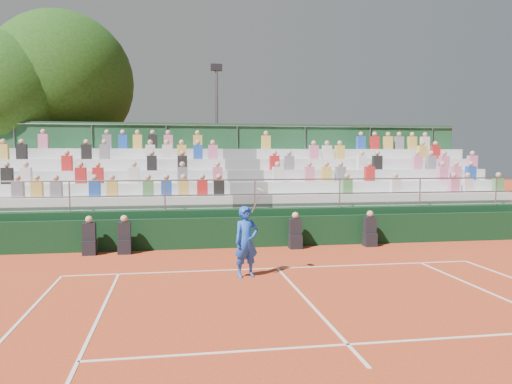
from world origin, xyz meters
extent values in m
plane|color=#C54520|center=(0.00, 0.00, 0.00)|extent=(90.00, 90.00, 0.00)
cube|color=white|center=(0.00, 0.00, 0.01)|extent=(11.00, 0.06, 0.01)
cube|color=white|center=(0.00, -3.20, 0.01)|extent=(0.06, 6.40, 0.01)
cube|color=white|center=(0.00, -5.49, 0.01)|extent=(8.22, 0.06, 0.01)
cube|color=black|center=(0.00, 3.20, 0.50)|extent=(20.00, 0.15, 1.00)
cube|color=black|center=(-5.26, 2.75, 0.22)|extent=(0.40, 0.40, 0.44)
cube|color=black|center=(-5.26, 2.75, 0.70)|extent=(0.38, 0.25, 0.55)
sphere|color=tan|center=(-5.26, 2.75, 1.08)|extent=(0.22, 0.22, 0.22)
cube|color=black|center=(-4.22, 2.75, 0.22)|extent=(0.40, 0.40, 0.44)
cube|color=black|center=(-4.22, 2.75, 0.70)|extent=(0.38, 0.25, 0.55)
sphere|color=tan|center=(-4.22, 2.75, 1.08)|extent=(0.22, 0.22, 0.22)
cube|color=black|center=(1.17, 2.75, 0.22)|extent=(0.40, 0.40, 0.44)
cube|color=black|center=(1.17, 2.75, 0.70)|extent=(0.38, 0.25, 0.55)
sphere|color=tan|center=(1.17, 2.75, 1.08)|extent=(0.22, 0.22, 0.22)
cube|color=black|center=(3.72, 2.75, 0.22)|extent=(0.40, 0.40, 0.44)
cube|color=black|center=(3.72, 2.75, 0.70)|extent=(0.38, 0.25, 0.55)
sphere|color=tan|center=(3.72, 2.75, 1.08)|extent=(0.22, 0.22, 0.22)
cube|color=black|center=(0.00, 6.30, 0.60)|extent=(20.00, 5.20, 1.20)
cube|color=silver|center=(-5.35, 4.62, 1.41)|extent=(9.30, 0.85, 0.42)
cube|color=silver|center=(5.35, 4.62, 1.41)|extent=(9.30, 0.85, 0.42)
cube|color=slate|center=(0.00, 4.62, 1.41)|extent=(1.40, 0.85, 0.42)
cube|color=silver|center=(-5.35, 5.47, 1.83)|extent=(9.30, 0.85, 0.42)
cube|color=silver|center=(5.35, 5.47, 1.83)|extent=(9.30, 0.85, 0.42)
cube|color=slate|center=(0.00, 5.47, 1.83)|extent=(1.40, 0.85, 0.42)
cube|color=silver|center=(-5.35, 6.33, 2.25)|extent=(9.30, 0.85, 0.42)
cube|color=silver|center=(5.35, 6.33, 2.25)|extent=(9.30, 0.85, 0.42)
cube|color=slate|center=(0.00, 6.33, 2.25)|extent=(1.40, 0.85, 0.42)
cube|color=silver|center=(-5.35, 7.17, 2.67)|extent=(9.30, 0.85, 0.42)
cube|color=silver|center=(5.35, 7.17, 2.67)|extent=(9.30, 0.85, 0.42)
cube|color=slate|center=(0.00, 7.17, 2.67)|extent=(1.40, 0.85, 0.42)
cube|color=silver|center=(-5.35, 8.03, 3.09)|extent=(9.30, 0.85, 0.42)
cube|color=silver|center=(5.35, 8.03, 3.09)|extent=(9.30, 0.85, 0.42)
cube|color=slate|center=(0.00, 8.03, 3.09)|extent=(1.40, 0.85, 0.42)
cube|color=#1B4829|center=(0.00, 8.55, 2.20)|extent=(20.00, 0.12, 4.40)
cylinder|color=gray|center=(0.00, 3.75, 2.20)|extent=(20.00, 0.05, 0.05)
cylinder|color=gray|center=(0.00, 8.45, 4.30)|extent=(20.00, 0.05, 0.05)
cube|color=slate|center=(-7.75, 4.47, 1.90)|extent=(0.36, 0.24, 0.56)
cube|color=gold|center=(-7.16, 4.47, 1.90)|extent=(0.36, 0.24, 0.56)
cube|color=slate|center=(-6.56, 4.47, 1.90)|extent=(0.36, 0.24, 0.56)
cube|color=#1E4CB2|center=(-5.33, 4.47, 1.90)|extent=(0.36, 0.24, 0.56)
cube|color=gold|center=(-4.76, 4.47, 1.90)|extent=(0.36, 0.24, 0.56)
cube|color=#4C8C4C|center=(-3.57, 4.47, 1.90)|extent=(0.36, 0.24, 0.56)
cube|color=#1E4CB2|center=(-2.96, 4.47, 1.90)|extent=(0.36, 0.24, 0.56)
cube|color=gold|center=(-2.38, 4.47, 1.90)|extent=(0.36, 0.24, 0.56)
cube|color=red|center=(-1.73, 4.47, 1.90)|extent=(0.36, 0.24, 0.56)
cube|color=black|center=(-1.15, 4.47, 1.90)|extent=(0.36, 0.24, 0.56)
cube|color=black|center=(-8.33, 5.32, 2.32)|extent=(0.36, 0.24, 0.56)
cube|color=silver|center=(-7.72, 5.32, 2.32)|extent=(0.36, 0.24, 0.56)
cube|color=red|center=(-5.92, 5.32, 2.32)|extent=(0.36, 0.24, 0.56)
cube|color=red|center=(-5.34, 5.32, 2.32)|extent=(0.36, 0.24, 0.56)
cube|color=silver|center=(-4.10, 5.32, 2.32)|extent=(0.36, 0.24, 0.56)
cube|color=slate|center=(-2.40, 5.32, 2.32)|extent=(0.36, 0.24, 0.56)
cube|color=pink|center=(-1.13, 5.32, 2.32)|extent=(0.36, 0.24, 0.56)
cube|color=red|center=(-6.54, 6.17, 2.74)|extent=(0.36, 0.24, 0.56)
cube|color=black|center=(-3.51, 6.17, 2.74)|extent=(0.36, 0.24, 0.56)
cube|color=black|center=(-2.38, 6.17, 2.74)|extent=(0.36, 0.24, 0.56)
cube|color=gold|center=(-8.96, 7.02, 3.16)|extent=(0.36, 0.24, 0.56)
cube|color=black|center=(-8.32, 7.02, 3.16)|extent=(0.36, 0.24, 0.56)
cube|color=black|center=(-5.99, 7.02, 3.16)|extent=(0.36, 0.24, 0.56)
cube|color=slate|center=(-5.32, 7.02, 3.16)|extent=(0.36, 0.24, 0.56)
cube|color=silver|center=(-3.60, 7.02, 3.16)|extent=(0.36, 0.24, 0.56)
cube|color=silver|center=(-2.96, 7.02, 3.16)|extent=(0.36, 0.24, 0.56)
cube|color=gold|center=(-2.39, 7.02, 3.16)|extent=(0.36, 0.24, 0.56)
cube|color=#1E4CB2|center=(-1.75, 7.02, 3.16)|extent=(0.36, 0.24, 0.56)
cube|color=pink|center=(-1.16, 7.02, 3.16)|extent=(0.36, 0.24, 0.56)
cube|color=pink|center=(-7.74, 7.88, 3.58)|extent=(0.36, 0.24, 0.56)
cube|color=slate|center=(-5.33, 7.88, 3.58)|extent=(0.36, 0.24, 0.56)
cube|color=#1E4CB2|center=(-4.71, 7.88, 3.58)|extent=(0.36, 0.24, 0.56)
cube|color=gold|center=(-4.14, 7.88, 3.58)|extent=(0.36, 0.24, 0.56)
cube|color=black|center=(-3.53, 7.88, 3.58)|extent=(0.36, 0.24, 0.56)
cube|color=pink|center=(-2.91, 7.88, 3.58)|extent=(0.36, 0.24, 0.56)
cube|color=gold|center=(-1.72, 7.88, 3.58)|extent=(0.36, 0.24, 0.56)
cube|color=#4C8C4C|center=(3.52, 4.47, 1.90)|extent=(0.36, 0.24, 0.56)
cube|color=silver|center=(5.40, 4.47, 1.90)|extent=(0.36, 0.24, 0.56)
cube|color=pink|center=(7.74, 4.47, 1.90)|extent=(0.36, 0.24, 0.56)
cube|color=silver|center=(8.31, 4.47, 1.90)|extent=(0.36, 0.24, 0.56)
cube|color=#4C8C4C|center=(9.59, 4.47, 1.90)|extent=(0.36, 0.24, 0.56)
cube|color=silver|center=(1.11, 5.32, 2.32)|extent=(0.36, 0.24, 0.56)
cube|color=pink|center=(2.33, 5.32, 2.32)|extent=(0.36, 0.24, 0.56)
cube|color=gold|center=(3.00, 5.32, 2.32)|extent=(0.36, 0.24, 0.56)
cube|color=slate|center=(3.56, 5.32, 2.32)|extent=(0.36, 0.24, 0.56)
cube|color=red|center=(4.73, 5.32, 2.32)|extent=(0.36, 0.24, 0.56)
cube|color=pink|center=(7.75, 5.32, 2.32)|extent=(0.36, 0.24, 0.56)
cube|color=pink|center=(8.33, 5.32, 2.32)|extent=(0.36, 0.24, 0.56)
cube|color=#1E4CB2|center=(8.97, 5.32, 2.32)|extent=(0.36, 0.24, 0.56)
cube|color=red|center=(1.17, 6.17, 2.74)|extent=(0.36, 0.24, 0.56)
cube|color=slate|center=(1.75, 6.17, 2.74)|extent=(0.36, 0.24, 0.56)
cube|color=silver|center=(4.74, 6.17, 2.74)|extent=(0.36, 0.24, 0.56)
cube|color=black|center=(5.39, 6.17, 2.74)|extent=(0.36, 0.24, 0.56)
cube|color=pink|center=(7.11, 6.17, 2.74)|extent=(0.36, 0.24, 0.56)
cube|color=slate|center=(7.73, 6.17, 2.74)|extent=(0.36, 0.24, 0.56)
cube|color=pink|center=(8.31, 6.17, 2.74)|extent=(0.36, 0.24, 0.56)
cube|color=pink|center=(9.57, 6.17, 2.74)|extent=(0.36, 0.24, 0.56)
cube|color=pink|center=(2.99, 7.02, 3.16)|extent=(0.36, 0.24, 0.56)
cube|color=silver|center=(3.55, 7.02, 3.16)|extent=(0.36, 0.24, 0.56)
cube|color=gold|center=(4.10, 7.02, 3.16)|extent=(0.36, 0.24, 0.56)
cube|color=gold|center=(7.77, 7.02, 3.16)|extent=(0.36, 0.24, 0.56)
cube|color=red|center=(8.37, 7.02, 3.16)|extent=(0.36, 0.24, 0.56)
cube|color=gold|center=(1.15, 7.88, 3.58)|extent=(0.36, 0.24, 0.56)
cube|color=#1E4CB2|center=(5.35, 7.88, 3.58)|extent=(0.36, 0.24, 0.56)
cube|color=red|center=(5.97, 7.88, 3.58)|extent=(0.36, 0.24, 0.56)
cube|color=gold|center=(6.60, 7.88, 3.58)|extent=(0.36, 0.24, 0.56)
cube|color=slate|center=(7.11, 7.88, 3.58)|extent=(0.36, 0.24, 0.56)
cube|color=gold|center=(7.73, 7.88, 3.58)|extent=(0.36, 0.24, 0.56)
cube|color=silver|center=(8.34, 7.88, 3.58)|extent=(0.36, 0.24, 0.56)
imported|color=blue|center=(-0.95, -0.78, 0.88)|extent=(0.74, 0.60, 1.76)
cylinder|color=gray|center=(-0.70, -0.78, 1.85)|extent=(0.26, 0.03, 0.51)
cylinder|color=#E5D866|center=(-0.55, -0.78, 2.15)|extent=(0.26, 0.28, 0.14)
cylinder|color=#342012|center=(-9.96, 10.79, 1.60)|extent=(0.50, 0.50, 3.19)
sphere|color=#18390F|center=(-9.96, 10.79, 5.53)|extent=(5.84, 5.84, 5.84)
cylinder|color=#342012|center=(-7.90, 12.02, 1.86)|extent=(0.50, 0.50, 3.73)
sphere|color=#18390F|center=(-7.90, 12.02, 6.41)|extent=(6.71, 6.71, 6.71)
cylinder|color=gray|center=(-0.44, 13.58, 3.73)|extent=(0.16, 0.16, 7.46)
cube|color=black|center=(-0.44, 13.58, 7.64)|extent=(0.60, 0.25, 0.35)
camera|label=1|loc=(-2.69, -12.87, 2.99)|focal=35.00mm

